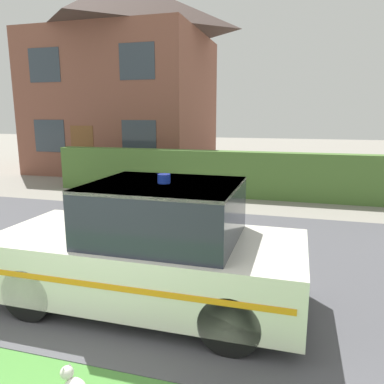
{
  "coord_description": "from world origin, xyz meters",
  "views": [
    {
      "loc": [
        2.16,
        -1.86,
        2.53
      ],
      "look_at": [
        0.22,
        5.0,
        1.05
      ],
      "focal_mm": 35.0,
      "sensor_mm": 36.0,
      "label": 1
    }
  ],
  "objects": [
    {
      "name": "road_strip",
      "position": [
        0.0,
        4.31,
        0.01
      ],
      "size": [
        28.0,
        6.39,
        0.01
      ],
      "primitive_type": "cube",
      "color": "#4C4C51",
      "rests_on": "ground"
    },
    {
      "name": "garden_hedge",
      "position": [
        0.31,
        9.57,
        0.71
      ],
      "size": [
        12.06,
        0.5,
        1.42
      ],
      "primitive_type": "cube",
      "color": "#4C7233",
      "rests_on": "ground"
    },
    {
      "name": "police_car",
      "position": [
        0.38,
        2.5,
        0.78
      ],
      "size": [
        4.07,
        1.77,
        1.79
      ],
      "rotation": [
        0.0,
        0.0,
        3.14
      ],
      "color": "black",
      "rests_on": "road_strip"
    },
    {
      "name": "house_left",
      "position": [
        -5.65,
        14.52,
        4.29
      ],
      "size": [
        7.52,
        6.65,
        8.4
      ],
      "color": "brown",
      "rests_on": "ground"
    }
  ]
}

